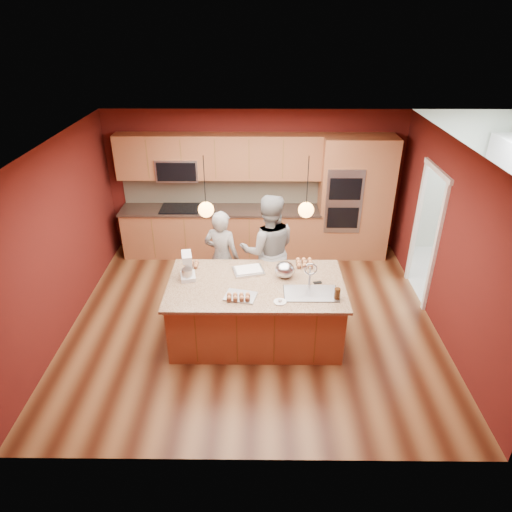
{
  "coord_description": "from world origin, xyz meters",
  "views": [
    {
      "loc": [
        0.1,
        -5.74,
        4.24
      ],
      "look_at": [
        0.04,
        -0.1,
        1.18
      ],
      "focal_mm": 32.0,
      "sensor_mm": 36.0,
      "label": 1
    }
  ],
  "objects_px": {
    "person_right": "(268,251)",
    "mixing_bowl": "(285,270)",
    "person_left": "(222,258)",
    "stand_mixer": "(187,268)",
    "island": "(257,310)"
  },
  "relations": [
    {
      "from": "person_right",
      "to": "mixing_bowl",
      "type": "relative_size",
      "value": 6.62
    },
    {
      "from": "person_left",
      "to": "person_right",
      "type": "xyz_separation_m",
      "value": [
        0.73,
        0.0,
        0.13
      ]
    },
    {
      "from": "person_right",
      "to": "stand_mixer",
      "type": "distance_m",
      "value": 1.39
    },
    {
      "from": "island",
      "to": "person_left",
      "type": "relative_size",
      "value": 1.54
    },
    {
      "from": "mixing_bowl",
      "to": "person_left",
      "type": "bearing_deg",
      "value": 142.04
    },
    {
      "from": "island",
      "to": "person_left",
      "type": "xyz_separation_m",
      "value": [
        -0.56,
        0.94,
        0.33
      ]
    },
    {
      "from": "person_right",
      "to": "mixing_bowl",
      "type": "bearing_deg",
      "value": 102.39
    },
    {
      "from": "island",
      "to": "mixing_bowl",
      "type": "distance_m",
      "value": 0.7
    },
    {
      "from": "person_left",
      "to": "stand_mixer",
      "type": "distance_m",
      "value": 0.93
    },
    {
      "from": "island",
      "to": "stand_mixer",
      "type": "distance_m",
      "value": 1.16
    },
    {
      "from": "person_left",
      "to": "person_right",
      "type": "height_order",
      "value": "person_right"
    },
    {
      "from": "person_right",
      "to": "stand_mixer",
      "type": "bearing_deg",
      "value": 30.45
    },
    {
      "from": "person_left",
      "to": "stand_mixer",
      "type": "relative_size",
      "value": 4.13
    },
    {
      "from": "island",
      "to": "stand_mixer",
      "type": "height_order",
      "value": "stand_mixer"
    },
    {
      "from": "island",
      "to": "person_left",
      "type": "bearing_deg",
      "value": 120.87
    }
  ]
}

